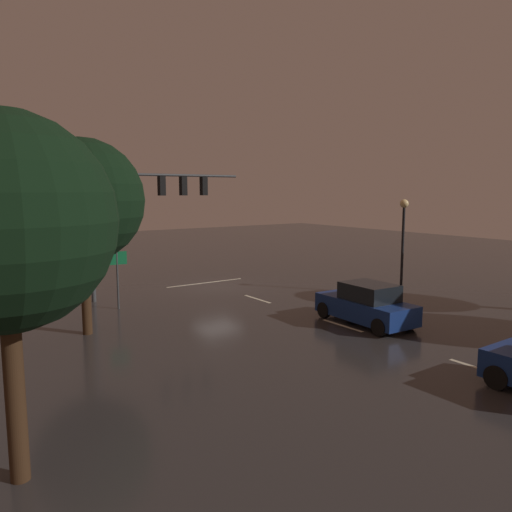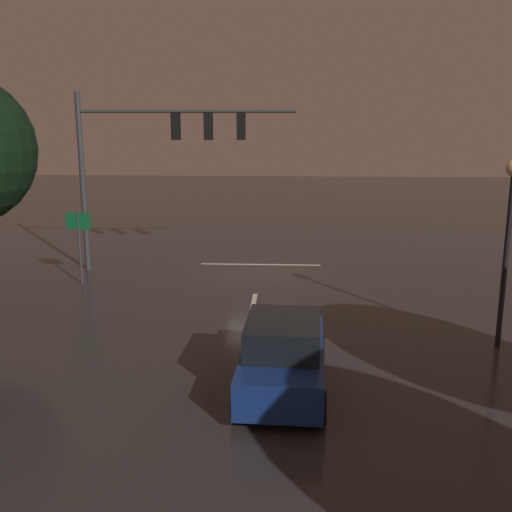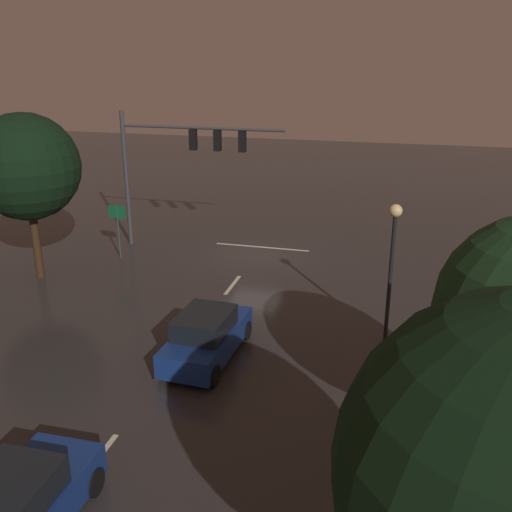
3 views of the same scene
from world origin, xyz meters
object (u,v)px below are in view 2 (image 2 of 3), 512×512
car_approaching (283,355)px  route_sign (79,232)px  street_lamp_left_kerb (510,218)px  traffic_signal_assembly (157,145)px

car_approaching → route_sign: route_sign is taller
street_lamp_left_kerb → route_sign: street_lamp_left_kerb is taller
traffic_signal_assembly → route_sign: (2.53, 2.18, -3.01)m
street_lamp_left_kerb → route_sign: 14.41m
traffic_signal_assembly → street_lamp_left_kerb: size_ratio=1.69×
street_lamp_left_kerb → traffic_signal_assembly: bearing=-35.6°
car_approaching → route_sign: bearing=-48.1°
traffic_signal_assembly → route_sign: bearing=40.8°
car_approaching → traffic_signal_assembly: bearing=-64.8°
route_sign → street_lamp_left_kerb: bearing=157.5°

